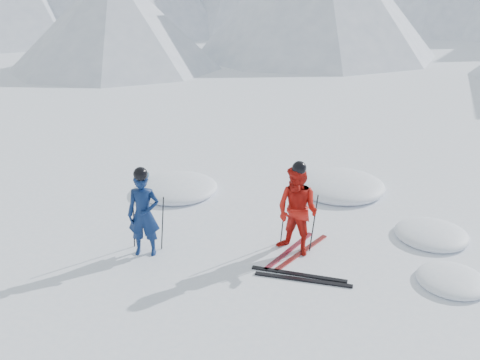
# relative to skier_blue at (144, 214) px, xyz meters

# --- Properties ---
(ground) EXTENTS (160.00, 160.00, 0.00)m
(ground) POSITION_rel_skier_blue_xyz_m (3.27, 0.95, -0.82)
(ground) COLOR white
(ground) RESTS_ON ground
(skier_blue) EXTENTS (0.67, 0.52, 1.64)m
(skier_blue) POSITION_rel_skier_blue_xyz_m (0.00, 0.00, 0.00)
(skier_blue) COLOR #0C1F4C
(skier_blue) RESTS_ON ground
(skier_red) EXTENTS (1.03, 0.93, 1.74)m
(skier_red) POSITION_rel_skier_blue_xyz_m (2.72, 0.81, 0.05)
(skier_red) COLOR #B7160E
(skier_red) RESTS_ON ground
(pole_blue_left) EXTENTS (0.11, 0.08, 1.09)m
(pole_blue_left) POSITION_rel_skier_blue_xyz_m (-0.30, 0.15, -0.27)
(pole_blue_left) COLOR black
(pole_blue_left) RESTS_ON ground
(pole_blue_right) EXTENTS (0.11, 0.07, 1.09)m
(pole_blue_right) POSITION_rel_skier_blue_xyz_m (0.25, 0.25, -0.27)
(pole_blue_right) COLOR black
(pole_blue_right) RESTS_ON ground
(pole_red_left) EXTENTS (0.12, 0.09, 1.16)m
(pole_red_left) POSITION_rel_skier_blue_xyz_m (2.42, 1.06, -0.24)
(pole_red_left) COLOR black
(pole_red_left) RESTS_ON ground
(pole_red_right) EXTENTS (0.12, 0.08, 1.16)m
(pole_red_right) POSITION_rel_skier_blue_xyz_m (3.02, 0.96, -0.24)
(pole_red_right) COLOR black
(pole_red_right) RESTS_ON ground
(ski_worn_left) EXTENTS (0.67, 1.63, 0.03)m
(ski_worn_left) POSITION_rel_skier_blue_xyz_m (2.60, 0.81, -0.81)
(ski_worn_left) COLOR black
(ski_worn_left) RESTS_ON ground
(ski_worn_right) EXTENTS (0.77, 1.59, 0.03)m
(ski_worn_right) POSITION_rel_skier_blue_xyz_m (2.84, 0.81, -0.81)
(ski_worn_right) COLOR black
(ski_worn_right) RESTS_ON ground
(ski_loose_a) EXTENTS (1.70, 0.10, 0.03)m
(ski_loose_a) POSITION_rel_skier_blue_xyz_m (2.92, 0.03, -0.81)
(ski_loose_a) COLOR black
(ski_loose_a) RESTS_ON ground
(ski_loose_b) EXTENTS (1.70, 0.14, 0.03)m
(ski_loose_b) POSITION_rel_skier_blue_xyz_m (3.02, -0.12, -0.81)
(ski_loose_b) COLOR black
(ski_loose_b) RESTS_ON ground
(snow_lumps) EXTENTS (7.66, 5.34, 0.49)m
(snow_lumps) POSITION_rel_skier_blue_xyz_m (2.40, 3.21, -0.82)
(snow_lumps) COLOR white
(snow_lumps) RESTS_ON ground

